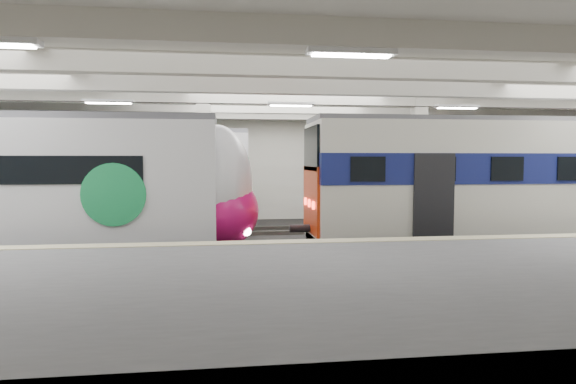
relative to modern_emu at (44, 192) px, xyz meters
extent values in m
cube|color=black|center=(7.36, 0.00, -2.18)|extent=(36.00, 24.00, 0.10)
cube|color=silver|center=(7.36, 0.00, 3.42)|extent=(36.00, 24.00, 0.20)
cube|color=beige|center=(7.36, 10.00, 0.62)|extent=(30.00, 0.10, 5.50)
cube|color=beige|center=(7.36, -10.00, 0.62)|extent=(30.00, 0.10, 5.50)
cube|color=#565659|center=(7.36, -6.50, -1.58)|extent=(30.00, 7.00, 1.10)
cube|color=beige|center=(7.36, -3.25, -1.02)|extent=(30.00, 0.50, 0.02)
cube|color=beige|center=(4.36, 3.00, 0.62)|extent=(0.50, 0.50, 5.50)
cube|color=beige|center=(12.36, 3.00, 0.62)|extent=(0.50, 0.50, 5.50)
cube|color=beige|center=(7.36, 0.00, 3.12)|extent=(30.00, 18.00, 0.50)
cube|color=#59544C|center=(7.36, 0.00, -2.05)|extent=(30.00, 1.52, 0.16)
cube|color=#59544C|center=(7.36, 5.50, -2.05)|extent=(30.00, 1.52, 0.16)
cylinder|color=black|center=(7.36, 0.00, 2.57)|extent=(30.00, 0.03, 0.03)
cylinder|color=black|center=(7.36, 5.50, 2.57)|extent=(30.00, 0.03, 0.03)
cube|color=white|center=(7.36, -2.00, 2.79)|extent=(26.00, 8.40, 0.12)
cube|color=silver|center=(-1.18, 0.00, 0.18)|extent=(12.07, 2.69, 3.62)
ellipsoid|color=silver|center=(4.86, 0.00, 0.18)|extent=(2.14, 2.64, 3.55)
ellipsoid|color=#C41060|center=(4.98, 0.00, -0.61)|extent=(2.27, 2.69, 2.17)
cylinder|color=#1B964F|center=(2.20, -1.37, 0.00)|extent=(1.67, 0.06, 1.67)
cube|color=black|center=(-1.18, 0.00, -1.78)|extent=(12.07, 1.88, 0.70)
cube|color=beige|center=(14.23, 0.00, 0.22)|extent=(12.96, 2.84, 3.69)
cube|color=navy|center=(14.23, 0.00, 0.66)|extent=(13.00, 2.90, 0.90)
cube|color=red|center=(7.71, 0.00, -0.30)|extent=(0.08, 2.41, 2.03)
cube|color=black|center=(7.71, 0.00, 1.25)|extent=(0.08, 2.27, 1.33)
cube|color=#4C4C51|center=(14.23, 0.00, 2.14)|extent=(12.96, 2.22, 0.16)
cube|color=black|center=(14.23, 0.00, -1.78)|extent=(12.96, 1.99, 0.70)
cube|color=silver|center=(-0.64, 5.50, 0.17)|extent=(13.28, 2.87, 3.59)
cube|color=#1B964F|center=(-0.64, 5.50, 0.64)|extent=(13.32, 2.93, 0.76)
cube|color=#4C4C51|center=(-0.64, 5.50, 2.06)|extent=(13.27, 2.40, 0.16)
cube|color=black|center=(-0.64, 5.50, -1.83)|extent=(13.27, 2.59, 0.60)
camera|label=1|loc=(5.15, -14.43, 0.92)|focal=30.00mm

